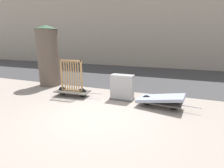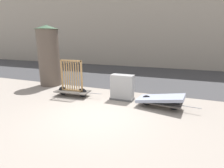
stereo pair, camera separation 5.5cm
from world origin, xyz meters
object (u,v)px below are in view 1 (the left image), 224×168
bike_cart_with_bedframe (72,85)px  bike_cart_with_mattress (160,99)px  advertising_column (48,56)px  utility_cabinet (122,88)px

bike_cart_with_bedframe → bike_cart_with_mattress: (4.28, -0.00, -0.19)m
bike_cart_with_bedframe → advertising_column: size_ratio=0.68×
utility_cabinet → advertising_column: size_ratio=0.33×
bike_cart_with_bedframe → advertising_column: advertising_column is taller
bike_cart_with_bedframe → bike_cart_with_mattress: size_ratio=0.96×
bike_cart_with_bedframe → bike_cart_with_mattress: 4.28m
bike_cart_with_bedframe → utility_cabinet: 2.52m
bike_cart_with_mattress → utility_cabinet: utility_cabinet is taller
bike_cart_with_mattress → utility_cabinet: 1.84m
advertising_column → bike_cart_with_bedframe: bearing=-29.2°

